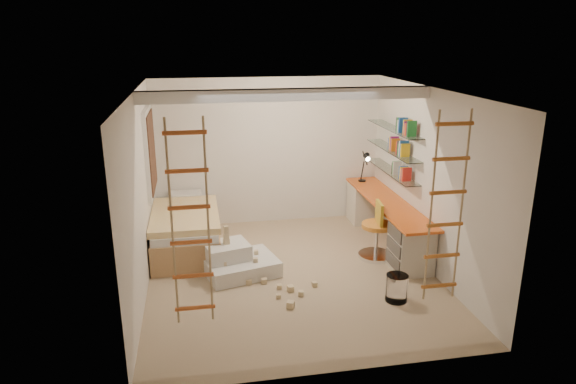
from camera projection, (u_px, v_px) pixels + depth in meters
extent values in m
plane|color=tan|center=(292.00, 275.00, 7.35)|extent=(4.50, 4.50, 0.00)
cube|color=white|center=(288.00, 95.00, 6.88)|extent=(4.00, 0.18, 0.16)
cube|color=white|center=(149.00, 152.00, 7.96)|extent=(0.06, 1.15, 1.35)
cube|color=#4C2D1E|center=(152.00, 152.00, 7.96)|extent=(0.02, 1.00, 1.20)
cylinder|color=white|center=(397.00, 288.00, 6.59)|extent=(0.29, 0.29, 0.36)
cube|color=orange|center=(388.00, 202.00, 8.21)|extent=(0.55, 2.80, 0.04)
cube|color=beige|center=(365.00, 202.00, 9.35)|extent=(0.52, 0.55, 0.71)
cube|color=beige|center=(411.00, 248.00, 7.38)|extent=(0.52, 0.55, 0.71)
cube|color=#4C4742|center=(395.00, 233.00, 7.26)|extent=(0.02, 0.50, 0.18)
cube|color=#4C4742|center=(394.00, 247.00, 7.32)|extent=(0.02, 0.50, 0.18)
cube|color=#4C4742|center=(393.00, 261.00, 7.39)|extent=(0.02, 0.50, 0.18)
cube|color=white|center=(391.00, 171.00, 8.39)|extent=(0.25, 1.80, 0.01)
cube|color=white|center=(392.00, 150.00, 8.28)|extent=(0.25, 1.80, 0.01)
cube|color=white|center=(394.00, 129.00, 8.18)|extent=(0.25, 1.80, 0.01)
cube|color=#AD7F51|center=(186.00, 235.00, 8.18)|extent=(1.00, 2.00, 0.45)
cube|color=white|center=(185.00, 218.00, 8.10)|extent=(0.95, 1.95, 0.12)
cube|color=gold|center=(185.00, 215.00, 7.92)|extent=(1.02, 1.60, 0.10)
cube|color=white|center=(185.00, 196.00, 8.81)|extent=(0.55, 0.35, 0.12)
cylinder|color=black|center=(362.00, 180.00, 9.27)|extent=(0.14, 0.14, 0.02)
cylinder|color=black|center=(363.00, 170.00, 9.21)|extent=(0.02, 0.15, 0.36)
cylinder|color=black|center=(365.00, 158.00, 9.04)|extent=(0.02, 0.27, 0.20)
cone|color=black|center=(367.00, 157.00, 8.92)|extent=(0.12, 0.14, 0.15)
cylinder|color=#FFEABF|center=(368.00, 159.00, 8.89)|extent=(0.08, 0.04, 0.08)
cylinder|color=orange|center=(377.00, 226.00, 7.77)|extent=(0.52, 0.52, 0.07)
cube|color=gold|center=(379.00, 213.00, 7.69)|extent=(0.09, 0.36, 0.33)
cylinder|color=silver|center=(376.00, 240.00, 7.84)|extent=(0.06, 0.06, 0.47)
cylinder|color=silver|center=(375.00, 255.00, 7.91)|extent=(0.60, 0.60, 0.06)
cube|color=silver|center=(241.00, 266.00, 7.37)|extent=(1.15, 0.99, 0.22)
cube|color=silver|center=(227.00, 251.00, 7.34)|extent=(0.71, 0.63, 0.22)
cube|color=#CCB284|center=(226.00, 241.00, 7.29)|extent=(0.10, 0.10, 0.08)
cube|color=#CCB284|center=(226.00, 236.00, 7.27)|extent=(0.09, 0.09, 0.07)
cube|color=#CCB284|center=(226.00, 230.00, 7.24)|extent=(0.07, 0.07, 0.12)
cube|color=#CCB284|center=(256.00, 260.00, 7.23)|extent=(0.06, 0.06, 0.06)
cube|color=#CCB284|center=(256.00, 252.00, 7.48)|extent=(0.06, 0.06, 0.06)
cube|color=#CCB284|center=(224.00, 263.00, 7.12)|extent=(0.06, 0.06, 0.06)
cube|color=#CCB284|center=(301.00, 293.00, 6.75)|extent=(0.07, 0.07, 0.07)
cube|color=#CCB284|center=(278.00, 296.00, 6.69)|extent=(0.07, 0.07, 0.07)
cube|color=#CCB284|center=(315.00, 284.00, 6.99)|extent=(0.07, 0.07, 0.07)
cube|color=#CCB284|center=(279.00, 286.00, 6.93)|extent=(0.07, 0.07, 0.07)
cube|color=#CCB284|center=(290.00, 289.00, 6.87)|extent=(0.07, 0.07, 0.07)
cube|color=#CCB284|center=(291.00, 305.00, 6.45)|extent=(0.07, 0.07, 0.07)
cube|color=#CCB284|center=(264.00, 281.00, 7.08)|extent=(0.07, 0.07, 0.07)
cube|color=#CCB284|center=(249.00, 282.00, 7.06)|extent=(0.07, 0.07, 0.07)
cube|color=red|center=(392.00, 164.00, 8.35)|extent=(0.14, 0.58, 0.22)
cube|color=orange|center=(393.00, 143.00, 8.25)|extent=(0.14, 0.70, 0.22)
cube|color=#8C1E7F|center=(394.00, 121.00, 8.15)|extent=(0.14, 0.70, 0.22)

